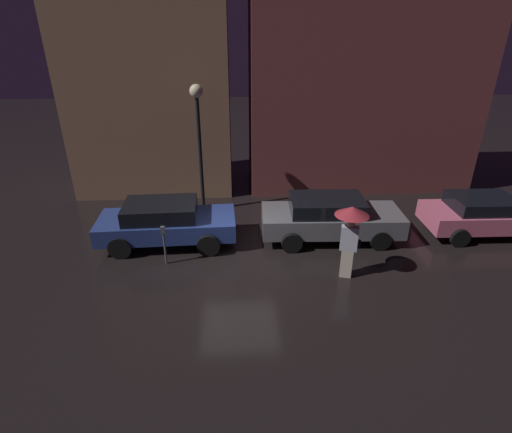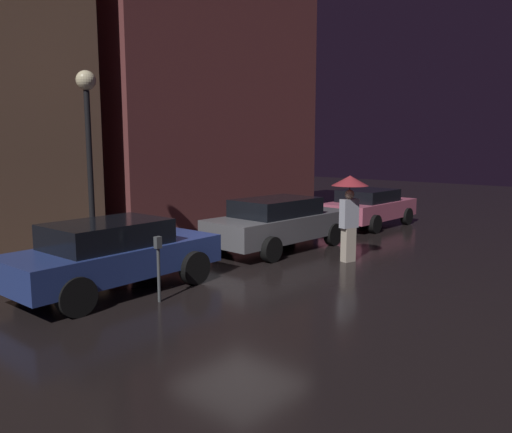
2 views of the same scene
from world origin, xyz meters
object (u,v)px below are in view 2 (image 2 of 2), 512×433
(pedestrian_with_umbrella, at_px, (350,199))
(parked_car_pink, at_px, (369,207))
(parked_car_blue, at_px, (114,253))
(parked_car_grey, at_px, (279,222))
(street_lamp_near, at_px, (88,125))
(parking_meter, at_px, (158,262))

(pedestrian_with_umbrella, bearing_deg, parked_car_pink, -139.72)
(parked_car_blue, bearing_deg, parked_car_pink, -1.34)
(parked_car_blue, relative_size, parked_car_grey, 0.95)
(street_lamp_near, bearing_deg, parked_car_pink, -13.95)
(pedestrian_with_umbrella, xyz_separation_m, parking_meter, (-5.20, 0.93, -0.81))
(parked_car_pink, bearing_deg, street_lamp_near, 167.02)
(parked_car_pink, relative_size, street_lamp_near, 0.84)
(parked_car_blue, xyz_separation_m, parked_car_grey, (5.35, 0.05, 0.00))
(parking_meter, relative_size, street_lamp_near, 0.27)
(parked_car_blue, bearing_deg, parking_meter, -85.79)
(parked_car_grey, height_order, parking_meter, parked_car_grey)
(parked_car_pink, bearing_deg, parked_car_blue, -178.39)
(pedestrian_with_umbrella, height_order, street_lamp_near, street_lamp_near)
(parked_car_grey, xyz_separation_m, parking_meter, (-5.21, -1.33, 0.01))
(parked_car_grey, xyz_separation_m, pedestrian_with_umbrella, (-0.01, -2.26, 0.82))
(street_lamp_near, bearing_deg, parking_meter, -103.08)
(parking_meter, xyz_separation_m, street_lamp_near, (0.88, 3.77, 2.63))
(parked_car_blue, distance_m, pedestrian_with_umbrella, 5.83)
(parked_car_blue, height_order, parking_meter, parked_car_blue)
(parked_car_blue, xyz_separation_m, parked_car_pink, (10.60, 0.12, -0.06))
(street_lamp_near, bearing_deg, parked_car_grey, -29.42)
(pedestrian_with_umbrella, xyz_separation_m, street_lamp_near, (-4.32, 4.70, 1.82))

